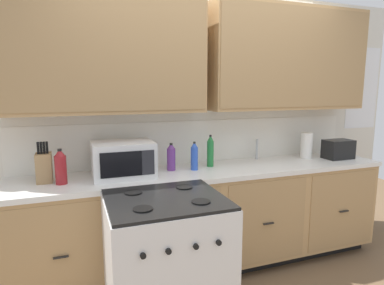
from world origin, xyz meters
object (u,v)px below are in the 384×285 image
object	(u,v)px
stove_range	(166,265)
paper_towel_roll	(306,146)
knife_block	(44,167)
bottle_red	(61,167)
bottle_blue	(194,156)
bottle_violet	(171,157)
microwave	(123,159)
toaster	(338,149)
bottle_green	(210,151)

from	to	relation	value
stove_range	paper_towel_roll	distance (m)	1.91
knife_block	bottle_red	distance (m)	0.15
paper_towel_roll	bottle_red	world-z (taller)	bottle_red
paper_towel_roll	bottle_red	xyz separation A→B (m)	(-2.31, -0.13, -0.00)
knife_block	bottle_blue	bearing A→B (deg)	-1.58
bottle_blue	bottle_violet	xyz separation A→B (m)	(-0.19, 0.06, -0.01)
paper_towel_roll	microwave	bearing A→B (deg)	-177.85
paper_towel_roll	bottle_blue	world-z (taller)	paper_towel_roll
microwave	toaster	xyz separation A→B (m)	(2.13, -0.06, -0.04)
stove_range	bottle_violet	size ratio (longest dim) A/B	4.01
bottle_green	bottle_red	distance (m)	1.26
microwave	bottle_blue	world-z (taller)	microwave
microwave	toaster	bearing A→B (deg)	-1.49
knife_block	bottle_violet	distance (m)	1.00
bottle_green	toaster	bearing A→B (deg)	-5.36
stove_range	knife_block	size ratio (longest dim) A/B	3.06
bottle_blue	bottle_red	distance (m)	1.07
microwave	bottle_violet	bearing A→B (deg)	8.24
bottle_violet	bottle_red	size ratio (longest dim) A/B	0.90
stove_range	bottle_violet	bearing A→B (deg)	70.77
toaster	bottle_violet	world-z (taller)	bottle_violet
bottle_red	bottle_blue	bearing A→B (deg)	3.32
bottle_blue	bottle_red	xyz separation A→B (m)	(-1.07, -0.06, 0.01)
knife_block	toaster	bearing A→B (deg)	-1.87
bottle_red	knife_block	bearing A→B (deg)	141.40
microwave	stove_range	bearing A→B (deg)	-75.06
stove_range	bottle_violet	world-z (taller)	bottle_violet
toaster	knife_block	size ratio (longest dim) A/B	0.90
stove_range	toaster	world-z (taller)	toaster
bottle_blue	stove_range	bearing A→B (deg)	-124.12
microwave	knife_block	bearing A→B (deg)	176.74
microwave	bottle_red	size ratio (longest dim) A/B	1.82
bottle_red	bottle_violet	bearing A→B (deg)	7.89
paper_towel_roll	bottle_violet	size ratio (longest dim) A/B	1.10
toaster	bottle_red	xyz separation A→B (m)	(-2.60, -0.01, 0.03)
bottle_green	bottle_violet	world-z (taller)	bottle_green
bottle_violet	bottle_red	xyz separation A→B (m)	(-0.88, -0.12, 0.01)
knife_block	bottle_violet	world-z (taller)	knife_block
microwave	paper_towel_roll	xyz separation A→B (m)	(1.84, 0.07, -0.01)
stove_range	bottle_violet	distance (m)	0.94
bottle_green	microwave	bearing A→B (deg)	-174.85
paper_towel_roll	bottle_red	size ratio (longest dim) A/B	0.98
toaster	bottle_blue	world-z (taller)	bottle_blue
bottle_blue	bottle_green	distance (m)	0.19
bottle_green	bottle_blue	bearing A→B (deg)	-158.60
toaster	bottle_blue	xyz separation A→B (m)	(-1.53, 0.06, 0.03)
toaster	bottle_violet	size ratio (longest dim) A/B	1.18
microwave	bottle_red	distance (m)	0.47
toaster	knife_block	world-z (taller)	knife_block
bottle_green	bottle_red	xyz separation A→B (m)	(-1.25, -0.13, -0.01)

